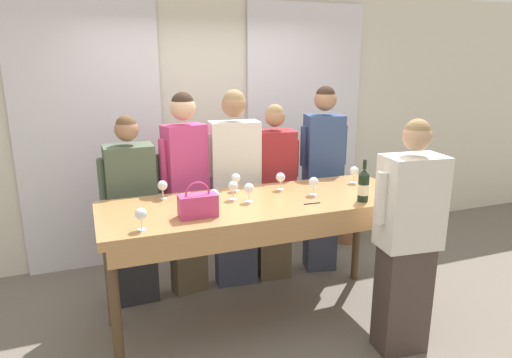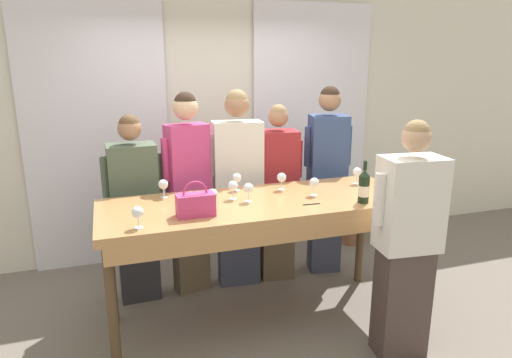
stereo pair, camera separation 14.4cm
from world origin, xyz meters
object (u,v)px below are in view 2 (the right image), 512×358
object	(u,v)px
wine_glass_back_left	(163,185)
guest_striped_shirt	(277,193)
tasting_bar	(260,213)
wine_glass_center_right	(248,189)
wine_glass_center_left	(357,172)
guest_olive_jacket	(135,209)
guest_navy_coat	(327,178)
wine_bottle	(364,187)
wine_glass_front_mid	(237,178)
host_pouring	(407,242)
wine_glass_front_right	(138,213)
potted_plant	(353,211)
wine_glass_front_left	(282,178)
guest_cream_sweater	(238,187)
wine_glass_back_right	(314,183)
wine_glass_back_mid	(213,195)
wine_glass_center_mid	(233,186)
handbag	(196,204)
guest_pink_top	(189,188)

from	to	relation	value
wine_glass_back_left	guest_striped_shirt	xyz separation A→B (m)	(1.11, 0.40, -0.28)
tasting_bar	wine_glass_center_right	distance (m)	0.22
wine_glass_center_left	guest_olive_jacket	bearing A→B (deg)	164.36
guest_navy_coat	wine_bottle	bearing A→B (deg)	-101.58
wine_glass_front_mid	wine_glass_center_left	xyz separation A→B (m)	(1.05, -0.13, 0.00)
wine_glass_front_mid	wine_glass_back_left	bearing A→B (deg)	-179.15
wine_glass_front_mid	guest_olive_jacket	world-z (taller)	guest_olive_jacket
wine_glass_front_mid	host_pouring	distance (m)	1.42
wine_glass_front_right	wine_glass_center_left	distance (m)	1.95
wine_glass_back_left	guest_navy_coat	xyz separation A→B (m)	(1.63, 0.40, -0.18)
host_pouring	potted_plant	bearing A→B (deg)	69.27
wine_glass_front_left	potted_plant	xyz separation A→B (m)	(1.31, 1.02, -0.77)
guest_cream_sweater	guest_navy_coat	distance (m)	0.91
wine_glass_back_right	host_pouring	bearing A→B (deg)	-61.35
wine_bottle	guest_striped_shirt	size ratio (longest dim) A/B	0.19
wine_glass_back_right	guest_cream_sweater	size ratio (longest dim) A/B	0.08
guest_striped_shirt	wine_bottle	bearing A→B (deg)	-72.73
wine_glass_back_mid	wine_glass_front_mid	bearing A→B (deg)	52.58
wine_glass_center_left	potted_plant	xyz separation A→B (m)	(0.62, 1.05, -0.77)
tasting_bar	wine_glass_center_mid	size ratio (longest dim) A/B	16.56
wine_glass_back_left	guest_olive_jacket	world-z (taller)	guest_olive_jacket
wine_bottle	handbag	world-z (taller)	wine_bottle
guest_pink_top	guest_striped_shirt	distance (m)	0.85
handbag	wine_glass_center_left	world-z (taller)	handbag
wine_glass_center_mid	handbag	bearing A→B (deg)	-140.62
wine_glass_center_mid	wine_glass_back_left	size ratio (longest dim) A/B	1.00
wine_glass_back_right	guest_striped_shirt	distance (m)	0.77
wine_bottle	wine_glass_center_mid	bearing A→B (deg)	156.84
wine_glass_center_right	potted_plant	bearing A→B (deg)	36.52
wine_glass_front_right	guest_cream_sweater	size ratio (longest dim) A/B	0.08
wine_glass_center_mid	guest_striped_shirt	size ratio (longest dim) A/B	0.09
host_pouring	wine_glass_front_left	bearing A→B (deg)	121.52
wine_glass_front_right	guest_cream_sweater	bearing A→B (deg)	46.50
tasting_bar	wine_glass_front_right	size ratio (longest dim) A/B	16.56
wine_glass_front_right	guest_cream_sweater	xyz separation A→B (m)	(0.96, 1.01, -0.19)
wine_glass_back_left	guest_cream_sweater	bearing A→B (deg)	28.80
wine_glass_front_right	wine_glass_back_right	size ratio (longest dim) A/B	1.00
guest_cream_sweater	wine_glass_center_right	bearing A→B (deg)	-99.62
wine_glass_back_right	host_pouring	distance (m)	0.85
wine_glass_front_mid	guest_cream_sweater	distance (m)	0.45
wine_glass_front_mid	guest_navy_coat	world-z (taller)	guest_navy_coat
wine_glass_front_right	guest_olive_jacket	world-z (taller)	guest_olive_jacket
wine_glass_front_mid	potted_plant	xyz separation A→B (m)	(1.66, 0.91, -0.77)
wine_bottle	wine_glass_back_mid	distance (m)	1.14
wine_glass_front_mid	guest_navy_coat	xyz separation A→B (m)	(1.03, 0.39, -0.18)
wine_glass_front_mid	wine_glass_back_right	distance (m)	0.64
guest_cream_sweater	potted_plant	xyz separation A→B (m)	(1.55, 0.53, -0.58)
handbag	guest_navy_coat	size ratio (longest dim) A/B	0.14
wine_glass_back_right	guest_striped_shirt	bearing A→B (deg)	92.74
wine_glass_center_right	wine_glass_front_right	bearing A→B (deg)	-160.01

